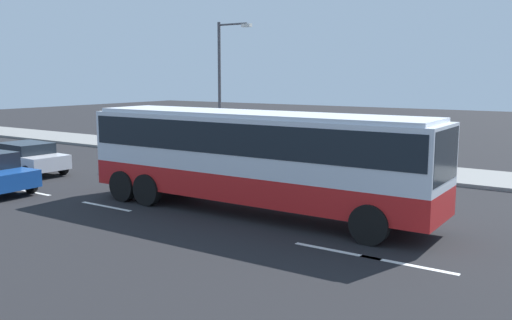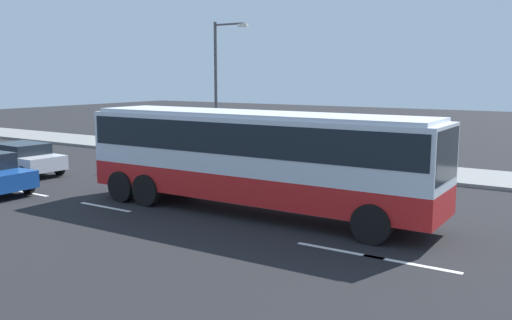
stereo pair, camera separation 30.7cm
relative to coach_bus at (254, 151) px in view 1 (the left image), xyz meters
name	(u,v)px [view 1 (the left image)]	position (x,y,z in m)	size (l,w,h in m)	color
ground_plane	(266,212)	(0.28, 0.32, -2.05)	(120.00, 120.00, 0.00)	black
sidewalk_curb	(380,169)	(0.28, 10.22, -1.98)	(80.00, 4.00, 0.15)	gray
lane_centreline	(185,222)	(-1.12, -2.10, -2.05)	(30.34, 0.16, 0.01)	white
coach_bus	(254,151)	(0.00, 0.00, 0.00)	(12.16, 2.69, 3.30)	red
car_silver_hatch	(27,157)	(-12.67, 0.23, -1.28)	(4.14, 2.15, 1.43)	silver
pedestrian_near_curb	(373,145)	(-0.15, 10.39, -0.90)	(0.32, 0.32, 1.72)	black
street_lamp	(223,80)	(-7.73, 8.48, 2.17)	(2.08, 0.24, 7.02)	#47474C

